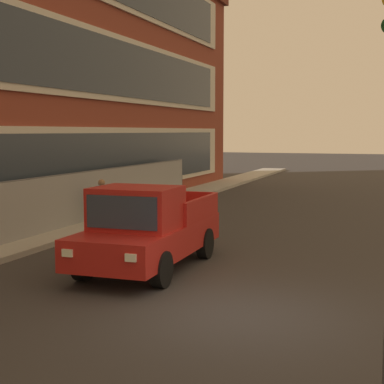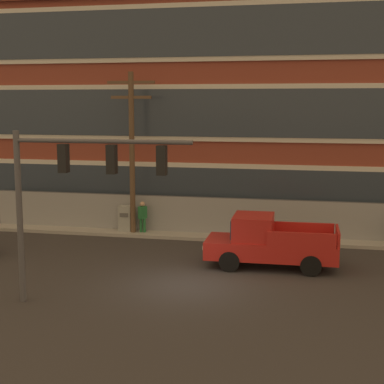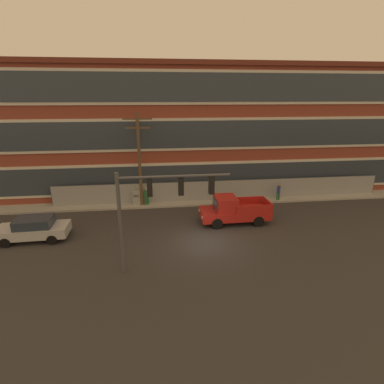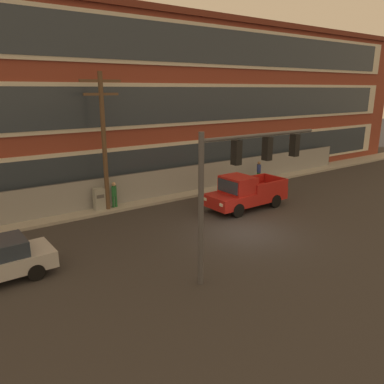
# 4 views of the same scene
# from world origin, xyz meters

# --- Properties ---
(ground_plane) EXTENTS (160.00, 160.00, 0.00)m
(ground_plane) POSITION_xyz_m (0.00, 0.00, 0.00)
(ground_plane) COLOR #333030
(sidewalk_building_side) EXTENTS (80.00, 1.96, 0.16)m
(sidewalk_building_side) POSITION_xyz_m (0.00, 7.71, 0.08)
(sidewalk_building_side) COLOR #9E9B93
(sidewalk_building_side) RESTS_ON ground
(brick_mill_building) EXTENTS (55.37, 11.63, 11.97)m
(brick_mill_building) POSITION_xyz_m (0.41, 14.21, 5.99)
(brick_mill_building) COLOR brown
(brick_mill_building) RESTS_ON ground
(chain_link_fence) EXTENTS (29.65, 0.06, 1.94)m
(chain_link_fence) POSITION_xyz_m (2.97, 7.85, 0.99)
(chain_link_fence) COLOR gray
(chain_link_fence) RESTS_ON ground
(traffic_signal_mast) EXTENTS (5.83, 0.43, 5.62)m
(traffic_signal_mast) POSITION_xyz_m (-2.99, -2.73, 4.13)
(traffic_signal_mast) COLOR #4C4C51
(traffic_signal_mast) RESTS_ON ground
(pickup_truck_red) EXTENTS (5.25, 2.21, 2.08)m
(pickup_truck_red) POSITION_xyz_m (2.67, 3.03, 0.97)
(pickup_truck_red) COLOR #AD1E19
(pickup_truck_red) RESTS_ON ground
(utility_pole_near_corner) EXTENTS (2.33, 0.26, 7.93)m
(utility_pole_near_corner) POSITION_xyz_m (-4.29, 7.28, 4.39)
(utility_pole_near_corner) COLOR brown
(utility_pole_near_corner) RESTS_ON ground
(electrical_cabinet) EXTENTS (0.62, 0.48, 1.43)m
(electrical_cabinet) POSITION_xyz_m (-4.74, 7.46, 0.71)
(electrical_cabinet) COLOR #939993
(electrical_cabinet) RESTS_ON ground
(pedestrian_near_cabinet) EXTENTS (0.42, 0.47, 1.69)m
(pedestrian_near_cabinet) POSITION_xyz_m (-3.82, 7.36, 0.97)
(pedestrian_near_cabinet) COLOR #236B38
(pedestrian_near_cabinet) RESTS_ON ground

